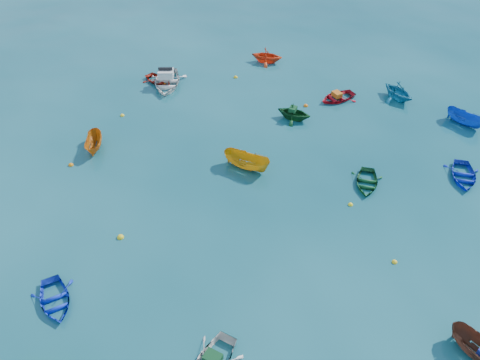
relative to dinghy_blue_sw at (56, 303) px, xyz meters
name	(u,v)px	position (x,y,z in m)	size (l,w,h in m)	color
ground	(277,240)	(11.64, -0.68, 0.00)	(160.00, 160.00, 0.00)	#0A3C4B
dinghy_blue_sw	(56,303)	(0.00, 0.00, 0.00)	(2.08, 2.91, 0.60)	#102ECB
sampan_brown_mid	(478,358)	(16.55, -10.40, 0.00)	(1.16, 3.08, 1.19)	brown
dinghy_blue_se	(462,178)	(24.82, -0.77, 0.00)	(2.20, 3.08, 0.64)	#0E29B9
sampan_yellow_mid	(247,168)	(12.71, 5.66, 0.00)	(1.23, 3.26, 1.26)	#C99011
dinghy_green_e	(366,184)	(18.87, 1.19, 0.00)	(2.00, 2.79, 0.58)	#125027
dinghy_cyan_se	(397,98)	(27.20, 8.84, 0.00)	(2.46, 2.86, 1.50)	teal
sampan_orange_n	(96,149)	(4.09, 11.76, 0.00)	(1.03, 2.75, 1.06)	#C26412
dinghy_green_n	(293,119)	(18.29, 9.55, 0.00)	(2.18, 2.52, 1.33)	#10481E
dinghy_red_ne	(337,99)	(22.80, 10.61, 0.00)	(2.15, 3.01, 0.62)	#A50D1A
sampan_blue_far	(463,124)	(29.37, 3.93, 0.00)	(1.09, 2.90, 1.12)	#0E44B7
dinghy_red_far	(159,82)	(10.68, 18.92, 0.00)	(2.02, 2.83, 0.59)	#AE1D0E
dinghy_orange_far	(267,62)	(20.54, 18.64, 0.00)	(2.35, 2.72, 1.43)	#E53F15
motorboat_white	(167,85)	(11.16, 18.20, 0.00)	(3.12, 4.36, 1.50)	silver
tarp_green_a	(213,358)	(5.84, -5.96, 0.49)	(0.74, 0.56, 0.36)	#104120
tarp_green_b	(293,109)	(18.22, 9.62, 0.82)	(0.65, 0.49, 0.31)	#114520
tarp_orange_b	(337,94)	(22.70, 10.60, 0.49)	(0.74, 0.56, 0.36)	orange
buoy_ye_a	(394,262)	(16.57, -4.57, 0.00)	(0.30, 0.30, 0.30)	yellow
buoy_ye_b	(121,238)	(3.82, 2.94, 0.00)	(0.38, 0.38, 0.38)	yellow
buoy_or_c	(71,165)	(2.27, 10.57, 0.00)	(0.33, 0.33, 0.33)	orange
buoy_ye_c	(350,205)	(16.93, 0.02, 0.00)	(0.30, 0.30, 0.30)	yellow
buoy_or_d	(306,106)	(20.03, 10.75, 0.00)	(0.35, 0.35, 0.35)	orange
buoy_ye_d	(122,116)	(6.71, 15.11, 0.00)	(0.31, 0.31, 0.31)	yellow
buoy_or_e	(165,84)	(11.07, 18.53, 0.00)	(0.29, 0.29, 0.29)	orange
buoy_ye_e	(236,78)	(16.86, 17.11, 0.00)	(0.35, 0.35, 0.35)	gold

